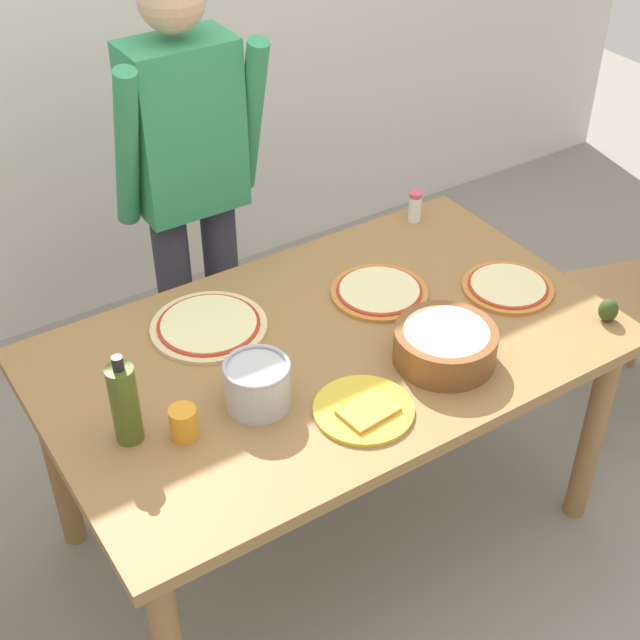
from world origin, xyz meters
TOP-DOWN VIEW (x-y plane):
  - ground at (0.00, 0.00)m, footprint 8.00×8.00m
  - dining_table at (0.00, 0.00)m, footprint 1.60×0.96m
  - person_cook at (-0.04, 0.76)m, footprint 0.49×0.25m
  - pizza_raw_on_board at (-0.25, 0.24)m, footprint 0.33×0.33m
  - pizza_cooked_on_tray at (0.25, 0.12)m, footprint 0.29×0.29m
  - pizza_second_cooked at (0.60, -0.07)m, footprint 0.27×0.27m
  - plate_with_slice at (-0.08, -0.28)m, footprint 0.26×0.26m
  - popcorn_bowl at (0.22, -0.23)m, footprint 0.28×0.28m
  - olive_oil_bottle at (-0.62, -0.04)m, footprint 0.07×0.07m
  - steel_pot at (-0.29, -0.11)m, footprint 0.17×0.17m
  - cup_orange at (-0.50, -0.11)m, footprint 0.07×0.07m
  - salt_shaker at (0.61, 0.40)m, footprint 0.04×0.04m
  - avocado at (0.73, -0.34)m, footprint 0.06×0.06m

SIDE VIEW (x-z plane):
  - ground at x=0.00m, z-range 0.00..0.00m
  - dining_table at x=0.00m, z-range 0.29..1.05m
  - plate_with_slice at x=-0.08m, z-range 0.76..0.78m
  - pizza_raw_on_board at x=-0.25m, z-range 0.76..0.78m
  - pizza_second_cooked at x=0.60m, z-range 0.76..0.78m
  - pizza_cooked_on_tray at x=0.25m, z-range 0.76..0.78m
  - avocado at x=0.73m, z-range 0.76..0.83m
  - cup_orange at x=-0.50m, z-range 0.76..0.84m
  - salt_shaker at x=0.61m, z-range 0.76..0.87m
  - popcorn_bowl at x=0.22m, z-range 0.76..0.88m
  - steel_pot at x=-0.29m, z-range 0.76..0.89m
  - olive_oil_bottle at x=-0.62m, z-range 0.75..1.00m
  - person_cook at x=-0.04m, z-range 0.13..1.75m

